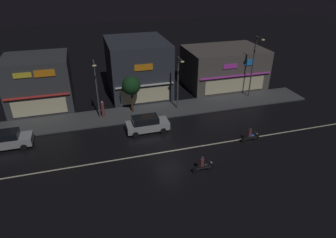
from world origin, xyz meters
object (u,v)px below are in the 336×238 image
Objects in this scene: streetlamp_west at (96,85)px; streetlamp_mid at (179,79)px; motorcycle_lead at (250,136)px; motorcycle_following at (203,165)px; parked_car_near_kerb at (6,140)px; parked_car_trailing at (147,124)px; streetlamp_east at (254,63)px; traffic_cone at (134,123)px; pedestrian_on_sidewalk at (103,109)px.

streetlamp_west is 1.06× the size of streetlamp_mid.
motorcycle_following is at bearing 34.97° from motorcycle_lead.
parked_car_near_kerb reaches higher than motorcycle_lead.
streetlamp_mid is 6.76m from parked_car_trailing.
streetlamp_east is 16.38m from traffic_cone.
traffic_cone is (2.97, -2.60, -0.74)m from pedestrian_on_sidewalk.
motorcycle_following is (2.98, -7.71, -0.24)m from parked_car_trailing.
streetlamp_west is 14.22m from motorcycle_following.
motorcycle_lead is at bearing -146.63° from motorcycle_following.
streetlamp_east reaches higher than parked_car_trailing.
streetlamp_mid is 11.24× the size of traffic_cone.
traffic_cone is at bearing 5.14° from parked_car_near_kerb.
traffic_cone is at bearing -60.12° from motorcycle_following.
parked_car_trailing is (-14.46, -4.72, -3.76)m from streetlamp_east.
streetlamp_east is 17.38m from motorcycle_following.
parked_car_near_kerb reaches higher than traffic_cone.
parked_car_near_kerb is at bearing -20.62° from motorcycle_following.
motorcycle_following is at bearing 111.14° from parked_car_trailing.
streetlamp_west is at bearing -24.07° from motorcycle_lead.
parked_car_trailing is at bearing -2.84° from parked_car_near_kerb.
motorcycle_following is at bearing -132.73° from streetlamp_east.
parked_car_near_kerb is (-17.74, -3.29, -2.98)m from streetlamp_mid.
parked_car_trailing is at bearing -161.93° from streetlamp_east.
parked_car_near_kerb reaches higher than motorcycle_following.
streetlamp_west reaches higher than traffic_cone.
streetlamp_mid is 3.25× the size of motorcycle_lead.
streetlamp_east reaches higher than pedestrian_on_sidewalk.
traffic_cone is at bearing -112.95° from pedestrian_on_sidewalk.
pedestrian_on_sidewalk is at bearing -47.27° from parked_car_trailing.
streetlamp_mid is at bearing -91.14° from motorcycle_following.
streetlamp_west is 1.52× the size of parked_car_trailing.
streetlamp_mid is at bearing -0.07° from streetlamp_west.
parked_car_near_kerb is (-8.73, -3.30, -3.17)m from streetlamp_west.
motorcycle_following is 10.28m from traffic_cone.
traffic_cone is (3.36, -2.22, -3.77)m from streetlamp_west.
motorcycle_lead is 12.00m from traffic_cone.
motorcycle_lead is (4.50, -8.59, -3.21)m from streetlamp_mid.
streetlamp_mid is 3.25× the size of motorcycle_following.
motorcycle_lead is at bearing -106.12° from pedestrian_on_sidewalk.
traffic_cone is at bearing -23.75° from motorcycle_lead.
streetlamp_mid is 18.29m from parked_car_near_kerb.
parked_car_near_kerb is 12.15m from traffic_cone.
motorcycle_lead is at bearing -13.40° from parked_car_near_kerb.
parked_car_near_kerb is at bearing -2.84° from parked_car_trailing.
streetlamp_mid reaches higher than parked_car_trailing.
parked_car_trailing is at bearing -41.96° from streetlamp_west.
pedestrian_on_sidewalk is 0.99× the size of motorcycle_lead.
motorcycle_lead is (13.12, -8.99, -0.38)m from pedestrian_on_sidewalk.
parked_car_near_kerb is at bearing -174.86° from traffic_cone.
streetlamp_west is at bearing 146.57° from traffic_cone.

